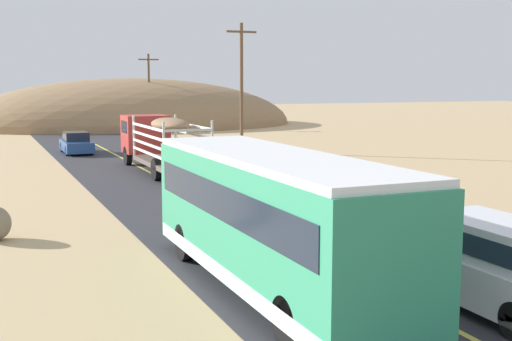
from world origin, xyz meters
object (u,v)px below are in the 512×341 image
suv_near (500,263)px  car_far (76,143)px  bus (271,217)px  power_pole_far (149,88)px  livestock_truck (155,137)px  power_pole_mid (242,84)px

suv_near → car_far: 35.71m
bus → power_pole_far: bearing=78.9°
power_pole_far → bus: bearing=-101.1°
livestock_truck → car_far: 10.42m
livestock_truck → bus: bus is taller
bus → car_far: 32.26m
livestock_truck → car_far: livestock_truck is taller
bus → power_pole_mid: 30.94m
livestock_truck → bus: 22.51m
bus → power_pole_far: (10.84, 55.34, 2.47)m
car_far → power_pole_mid: power_pole_mid is taller
power_pole_mid → car_far: bearing=162.5°
bus → power_pole_mid: bearing=69.4°
livestock_truck → car_far: (-2.96, 9.93, -1.10)m
bus → power_pole_far: 56.44m
livestock_truck → bus: bearing=-97.6°
power_pole_mid → power_pole_far: bearing=90.0°
livestock_truck → power_pole_far: size_ratio=1.23×
suv_near → bus: 5.05m
power_pole_far → livestock_truck: bearing=-103.4°
power_pole_far → car_far: bearing=-115.1°
car_far → power_pole_mid: bearing=-17.5°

